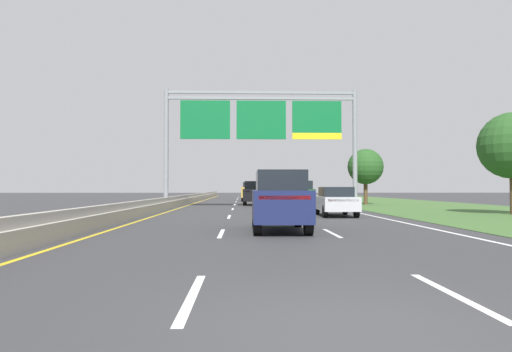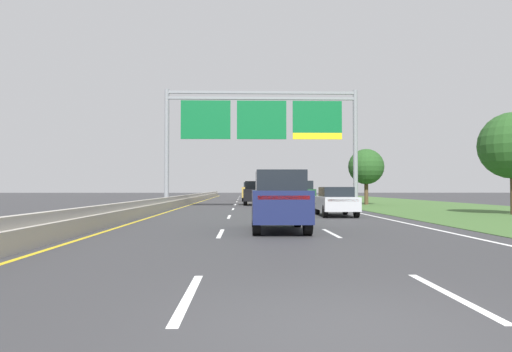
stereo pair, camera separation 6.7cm
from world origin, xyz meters
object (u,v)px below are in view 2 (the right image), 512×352
Objects in this scene: car_navy_centre_lane_suv at (279,200)px; car_black_centre_lane_suv at (255,193)px; car_darkgreen_right_lane_suv at (301,193)px; car_silver_right_lane_sedan at (336,201)px; roadside_tree_mid at (366,167)px; pickup_truck_gold at (251,192)px; overhead_sign_gantry at (262,124)px.

car_black_centre_lane_suv is at bearing 1.30° from car_navy_centre_lane_suv.
car_black_centre_lane_suv is 1.00× the size of car_darkgreen_right_lane_suv.
roadside_tree_mid reaches higher than car_silver_right_lane_sedan.
pickup_truck_gold is 1.15× the size of car_darkgreen_right_lane_suv.
car_darkgreen_right_lane_suv is (3.87, -2.50, 0.00)m from car_black_centre_lane_suv.
car_navy_centre_lane_suv is 0.93× the size of roadside_tree_mid.
car_black_centre_lane_suv reaches higher than car_silver_right_lane_sedan.
car_silver_right_lane_sedan is at bearing -170.25° from pickup_truck_gold.
car_black_centre_lane_suv is at bearing -177.39° from roadside_tree_mid.
roadside_tree_mid is at bearing -20.47° from car_navy_centre_lane_suv.
car_black_centre_lane_suv is at bearing 15.02° from car_silver_right_lane_sedan.
pickup_truck_gold is (-0.53, 18.31, -5.41)m from overhead_sign_gantry.
car_black_centre_lane_suv is 10.45m from roadside_tree_mid.
pickup_truck_gold is at bearing 1.95° from car_black_centre_lane_suv.
overhead_sign_gantry is 12.83m from car_silver_right_lane_sedan.
car_silver_right_lane_sedan is 0.87× the size of roadside_tree_mid.
car_navy_centre_lane_suv is 1.06× the size of car_silver_right_lane_sedan.
car_black_centre_lane_suv is (-0.41, 5.59, -5.38)m from overhead_sign_gantry.
car_black_centre_lane_suv is (0.11, -12.72, 0.02)m from pickup_truck_gold.
overhead_sign_gantry reaches higher than roadside_tree_mid.
overhead_sign_gantry is 11.88m from roadside_tree_mid.
pickup_truck_gold is 1.16× the size of car_navy_centre_lane_suv.
car_black_centre_lane_suv is 17.01m from car_silver_right_lane_sedan.
overhead_sign_gantry is at bearing -176.64° from pickup_truck_gold.
car_navy_centre_lane_suv and car_darkgreen_right_lane_suv have the same top height.
car_navy_centre_lane_suv is at bearing -177.68° from pickup_truck_gold.
overhead_sign_gantry is 2.76× the size of pickup_truck_gold.
car_darkgreen_right_lane_suv is 1.06× the size of car_silver_right_lane_sedan.
roadside_tree_mid is (6.16, 16.99, 2.63)m from car_silver_right_lane_sedan.
roadside_tree_mid is (10.29, -12.25, 2.37)m from pickup_truck_gold.
car_darkgreen_right_lane_suv is (3.98, -15.21, 0.02)m from pickup_truck_gold.
overhead_sign_gantry reaches higher than car_silver_right_lane_sedan.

